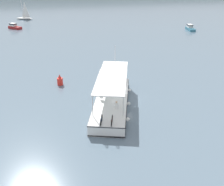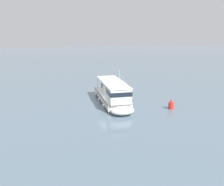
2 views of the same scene
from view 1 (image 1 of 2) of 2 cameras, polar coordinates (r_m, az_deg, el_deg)
ground_plane at (r=29.66m, az=2.02°, el=-0.69°), size 400.00×400.00×0.00m
ferry_main at (r=28.22m, az=0.18°, el=0.18°), size 6.85×13.04×5.32m
motorboat_near_starboard at (r=69.07m, az=-20.59°, el=13.48°), size 3.44×3.49×1.26m
motorboat_far_right at (r=65.92m, az=16.72°, el=13.50°), size 1.82×3.75×1.26m
sailboat_off_stern at (r=81.22m, az=-18.59°, el=15.36°), size 4.98×3.09×5.40m
channel_buoy at (r=32.98m, az=-11.31°, el=2.68°), size 0.70×0.70×1.40m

